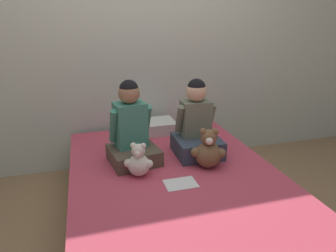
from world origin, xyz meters
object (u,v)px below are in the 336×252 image
child_on_left (131,131)px  teddy_bear_held_by_right_child (208,151)px  bed (174,194)px  teddy_bear_held_by_left_child (139,162)px  sign_card (181,184)px  child_on_right (196,127)px  pillow_at_headboard (150,127)px

child_on_left → teddy_bear_held_by_right_child: child_on_left is taller
bed → teddy_bear_held_by_left_child: teddy_bear_held_by_left_child is taller
teddy_bear_held_by_right_child → sign_card: bearing=-126.1°
bed → child_on_right: child_on_right is taller
bed → sign_card: (-0.01, -0.18, 0.20)m
bed → teddy_bear_held_by_right_child: size_ratio=6.47×
child_on_right → teddy_bear_held_by_left_child: (-0.51, -0.24, -0.12)m
teddy_bear_held_by_left_child → pillow_at_headboard: size_ratio=0.52×
pillow_at_headboard → sign_card: size_ratio=2.21×
child_on_left → teddy_bear_held_by_left_child: size_ratio=2.57×
teddy_bear_held_by_right_child → sign_card: 0.34m
child_on_left → sign_card: bearing=-69.9°
child_on_right → sign_card: size_ratio=2.84×
child_on_left → pillow_at_headboard: bearing=55.2°
sign_card → teddy_bear_held_by_left_child: bearing=141.3°
teddy_bear_held_by_right_child → sign_card: teddy_bear_held_by_right_child is taller
child_on_right → teddy_bear_held_by_right_child: child_on_right is taller
teddy_bear_held_by_left_child → child_on_right: bearing=45.1°
child_on_left → teddy_bear_held_by_right_child: size_ratio=2.07×
bed → child_on_right: 0.55m
bed → pillow_at_headboard: 0.83m
child_on_left → teddy_bear_held_by_left_child: child_on_left is taller
bed → teddy_bear_held_by_right_child: bearing=-0.4°
teddy_bear_held_by_left_child → sign_card: 0.32m
child_on_left → child_on_right: (0.51, -0.00, -0.02)m
bed → pillow_at_headboard: (0.00, 0.79, 0.25)m
teddy_bear_held_by_right_child → pillow_at_headboard: (-0.25, 0.79, -0.07)m
teddy_bear_held_by_left_child → pillow_at_headboard: (0.25, 0.78, -0.05)m
child_on_left → pillow_at_headboard: 0.63m
teddy_bear_held_by_left_child → sign_card: (0.24, -0.19, -0.10)m
child_on_right → teddy_bear_held_by_right_child: 0.27m
teddy_bear_held_by_left_child → teddy_bear_held_by_right_child: 0.51m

